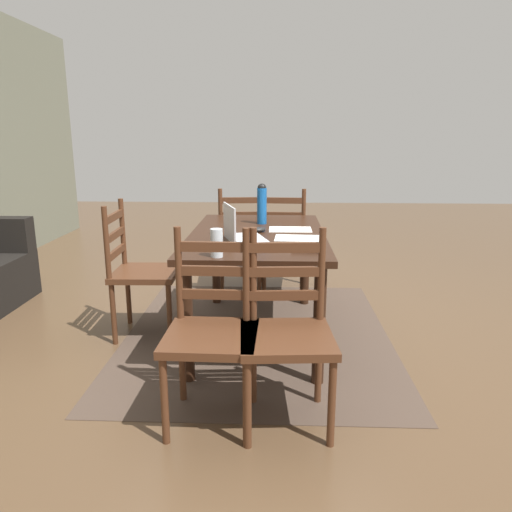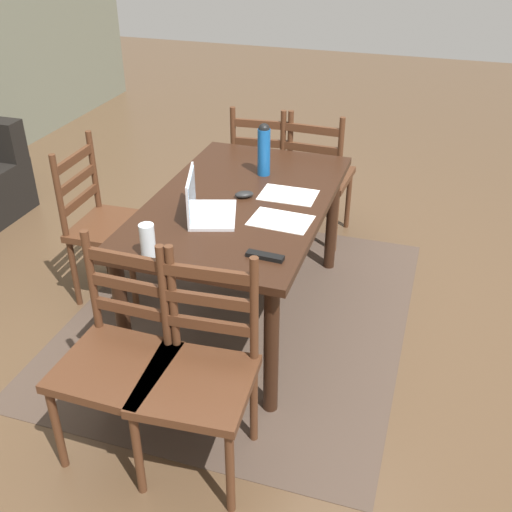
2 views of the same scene
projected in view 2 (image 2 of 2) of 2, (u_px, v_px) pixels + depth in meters
name	position (u px, v px, depth m)	size (l,w,h in m)	color
ground_plane	(242.00, 314.00, 3.59)	(14.00, 14.00, 0.00)	brown
area_rug	(242.00, 314.00, 3.59)	(2.23, 1.86, 0.01)	#47382D
dining_table	(241.00, 215.00, 3.26)	(1.52, 0.91, 0.75)	black
chair_right_far	(266.00, 171.00, 4.26)	(0.48, 0.48, 0.95)	#4C2B19
chair_left_far	(119.00, 358.00, 2.54)	(0.45, 0.45, 0.95)	#4C2B19
chair_far_head	(108.00, 224.00, 3.57)	(0.45, 0.45, 0.95)	#4C2B19
chair_right_near	(316.00, 177.00, 4.16)	(0.46, 0.46, 0.95)	#4C2B19
chair_left_near	(199.00, 376.00, 2.45)	(0.47, 0.47, 0.95)	#4C2B19
laptop	(204.00, 206.00, 3.01)	(0.37, 0.31, 0.23)	silver
water_bottle	(264.00, 148.00, 3.41)	(0.07, 0.07, 0.30)	#145199
drinking_glass	(148.00, 241.00, 2.67)	(0.07, 0.07, 0.16)	silver
computer_mouse	(244.00, 194.00, 3.22)	(0.06, 0.10, 0.03)	black
tv_remote	(265.00, 256.00, 2.68)	(0.04, 0.17, 0.02)	black
paper_stack_left	(288.00, 195.00, 3.25)	(0.21, 0.30, 0.00)	white
paper_stack_right	(281.00, 221.00, 2.99)	(0.21, 0.30, 0.00)	white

